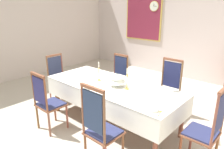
# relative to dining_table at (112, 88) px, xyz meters

# --- Properties ---
(ground) EXTENTS (7.59, 6.95, 0.04)m
(ground) POSITION_rel_dining_table_xyz_m (0.00, -0.04, -0.71)
(ground) COLOR beige
(back_wall) EXTENTS (7.59, 0.08, 3.55)m
(back_wall) POSITION_rel_dining_table_xyz_m (0.00, 3.48, 1.08)
(back_wall) COLOR beige
(back_wall) RESTS_ON ground
(left_wall) EXTENTS (0.08, 6.95, 3.55)m
(left_wall) POSITION_rel_dining_table_xyz_m (-3.84, -0.04, 1.08)
(left_wall) COLOR beige
(left_wall) RESTS_ON ground
(dining_table) EXTENTS (2.53, 1.03, 0.76)m
(dining_table) POSITION_rel_dining_table_xyz_m (0.00, 0.00, 0.00)
(dining_table) COLOR brown
(dining_table) RESTS_ON ground
(tablecloth) EXTENTS (2.55, 1.05, 0.36)m
(tablecloth) POSITION_rel_dining_table_xyz_m (0.00, 0.00, -0.01)
(tablecloth) COLOR white
(tablecloth) RESTS_ON dining_table
(chair_south_a) EXTENTS (0.44, 0.42, 1.07)m
(chair_south_a) POSITION_rel_dining_table_xyz_m (-0.67, -0.92, -0.14)
(chair_south_a) COLOR brown
(chair_south_a) RESTS_ON ground
(chair_north_a) EXTENTS (0.44, 0.42, 1.05)m
(chair_north_a) POSITION_rel_dining_table_xyz_m (-0.67, 0.92, -0.15)
(chair_north_a) COLOR brown
(chair_north_a) RESTS_ON ground
(chair_south_b) EXTENTS (0.44, 0.42, 1.19)m
(chair_south_b) POSITION_rel_dining_table_xyz_m (0.62, -0.93, -0.10)
(chair_south_b) COLOR brown
(chair_south_b) RESTS_ON ground
(chair_north_b) EXTENTS (0.44, 0.42, 1.15)m
(chair_north_b) POSITION_rel_dining_table_xyz_m (0.62, 0.93, -0.11)
(chair_north_b) COLOR brown
(chair_north_b) RESTS_ON ground
(chair_head_west) EXTENTS (0.42, 0.44, 1.05)m
(chair_head_west) POSITION_rel_dining_table_xyz_m (-1.67, 0.00, -0.15)
(chair_head_west) COLOR brown
(chair_head_west) RESTS_ON ground
(chair_head_east) EXTENTS (0.42, 0.44, 1.18)m
(chair_head_east) POSITION_rel_dining_table_xyz_m (1.68, 0.00, -0.10)
(chair_head_east) COLOR brown
(chair_head_east) RESTS_ON ground
(soup_tureen) EXTENTS (0.29, 0.29, 0.23)m
(soup_tureen) POSITION_rel_dining_table_xyz_m (0.11, 0.00, 0.19)
(soup_tureen) COLOR white
(soup_tureen) RESTS_ON tablecloth
(candlestick_west) EXTENTS (0.07, 0.07, 0.36)m
(candlestick_west) POSITION_rel_dining_table_xyz_m (-0.33, 0.00, 0.22)
(candlestick_west) COLOR gold
(candlestick_west) RESTS_ON tablecloth
(candlestick_east) EXTENTS (0.07, 0.07, 0.37)m
(candlestick_east) POSITION_rel_dining_table_xyz_m (0.33, 0.00, 0.23)
(candlestick_east) COLOR gold
(candlestick_east) RESTS_ON tablecloth
(bowl_near_left) EXTENTS (0.18, 0.18, 0.04)m
(bowl_near_left) POSITION_rel_dining_table_xyz_m (-0.86, 0.34, 0.10)
(bowl_near_left) COLOR white
(bowl_near_left) RESTS_ON tablecloth
(bowl_near_right) EXTENTS (0.16, 0.16, 0.03)m
(bowl_near_right) POSITION_rel_dining_table_xyz_m (1.06, -0.37, 0.09)
(bowl_near_right) COLOR white
(bowl_near_right) RESTS_ON tablecloth
(bowl_far_left) EXTENTS (0.18, 0.18, 0.04)m
(bowl_far_left) POSITION_rel_dining_table_xyz_m (-0.56, -0.38, 0.10)
(bowl_far_left) COLOR white
(bowl_far_left) RESTS_ON tablecloth
(bowl_far_right) EXTENTS (0.19, 0.19, 0.04)m
(bowl_far_right) POSITION_rel_dining_table_xyz_m (-0.19, -0.39, 0.10)
(bowl_far_right) COLOR white
(bowl_far_right) RESTS_ON tablecloth
(spoon_primary) EXTENTS (0.06, 0.18, 0.01)m
(spoon_primary) POSITION_rel_dining_table_xyz_m (-0.99, 0.36, 0.08)
(spoon_primary) COLOR gold
(spoon_primary) RESTS_ON tablecloth
(spoon_secondary) EXTENTS (0.06, 0.17, 0.01)m
(spoon_secondary) POSITION_rel_dining_table_xyz_m (1.17, -0.34, 0.08)
(spoon_secondary) COLOR gold
(spoon_secondary) RESTS_ON tablecloth
(mounted_clock) EXTENTS (0.32, 0.06, 0.32)m
(mounted_clock) POSITION_rel_dining_table_xyz_m (-1.29, 3.41, 1.40)
(mounted_clock) COLOR #D1B251
(framed_painting) EXTENTS (1.35, 0.05, 1.47)m
(framed_painting) POSITION_rel_dining_table_xyz_m (-1.69, 3.42, 1.05)
(framed_painting) COLOR #D1B251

